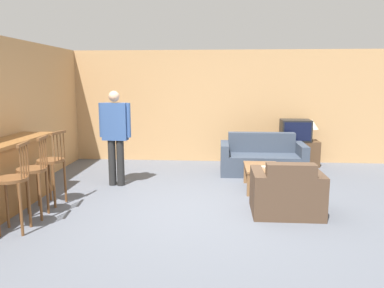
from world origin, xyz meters
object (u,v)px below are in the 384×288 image
at_px(bar_chair_far, 52,166).
at_px(bar_chair_near, 13,185).
at_px(armchair_near, 287,194).
at_px(coffee_table, 262,170).
at_px(table_lamp, 312,125).
at_px(couch_far, 262,159).
at_px(book_on_table, 267,167).
at_px(person_by_window, 115,133).
at_px(tv, 295,130).
at_px(bar_chair_mid, 33,175).
at_px(tv_unit, 294,153).

bearing_deg(bar_chair_far, bar_chair_near, -89.99).
distance_m(armchair_near, coffee_table, 1.24).
bearing_deg(table_lamp, couch_far, -146.29).
bearing_deg(book_on_table, coffee_table, 132.38).
bearing_deg(person_by_window, tv, 27.83).
bearing_deg(bar_chair_far, bar_chair_mid, -89.98).
distance_m(tv_unit, tv, 0.52).
height_order(bar_chair_near, bar_chair_far, same).
xyz_separation_m(tv, table_lamp, (0.36, 0.00, 0.12)).
height_order(bar_chair_mid, book_on_table, bar_chair_mid).
xyz_separation_m(tv, book_on_table, (-0.87, -2.05, -0.38)).
xyz_separation_m(bar_chair_far, table_lamp, (4.63, 3.01, 0.32)).
relative_size(tv_unit, table_lamp, 2.19).
relative_size(bar_chair_far, armchair_near, 1.17).
height_order(bar_chair_near, couch_far, bar_chair_near).
bearing_deg(tv_unit, table_lamp, 0.00).
distance_m(bar_chair_far, couch_far, 4.13).
bearing_deg(bar_chair_mid, bar_chair_far, 90.02).
xyz_separation_m(coffee_table, table_lamp, (1.30, 1.98, 0.58)).
relative_size(bar_chair_far, table_lamp, 2.40).
distance_m(bar_chair_near, table_lamp, 6.19).
height_order(coffee_table, table_lamp, table_lamp).
height_order(bar_chair_near, tv_unit, bar_chair_near).
relative_size(bar_chair_near, table_lamp, 2.40).
distance_m(coffee_table, tv_unit, 2.19).
distance_m(couch_far, coffee_table, 1.21).
bearing_deg(tv, bar_chair_near, -136.21).
relative_size(couch_far, person_by_window, 1.00).
xyz_separation_m(bar_chair_far, armchair_near, (3.54, -0.18, -0.31)).
relative_size(bar_chair_near, couch_far, 0.67).
height_order(tv, table_lamp, table_lamp).
bearing_deg(armchair_near, bar_chair_mid, -173.74).
relative_size(bar_chair_mid, coffee_table, 1.29).
height_order(armchair_near, tv_unit, armchair_near).
distance_m(bar_chair_far, book_on_table, 3.53).
distance_m(couch_far, table_lamp, 1.54).
distance_m(tv, book_on_table, 2.26).
distance_m(tv, person_by_window, 4.05).
height_order(couch_far, coffee_table, couch_far).
bearing_deg(tv_unit, bar_chair_mid, -140.00).
height_order(bar_chair_mid, table_lamp, bar_chair_mid).
height_order(bar_chair_near, book_on_table, bar_chair_near).
height_order(bar_chair_near, armchair_near, bar_chair_near).
relative_size(coffee_table, person_by_window, 0.52).
bearing_deg(person_by_window, bar_chair_mid, -112.35).
relative_size(bar_chair_mid, couch_far, 0.67).
xyz_separation_m(bar_chair_far, tv, (4.27, 3.01, 0.20)).
xyz_separation_m(bar_chair_far, couch_far, (3.46, 2.24, -0.31)).
distance_m(coffee_table, person_by_window, 2.71).
relative_size(bar_chair_near, bar_chair_mid, 1.00).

